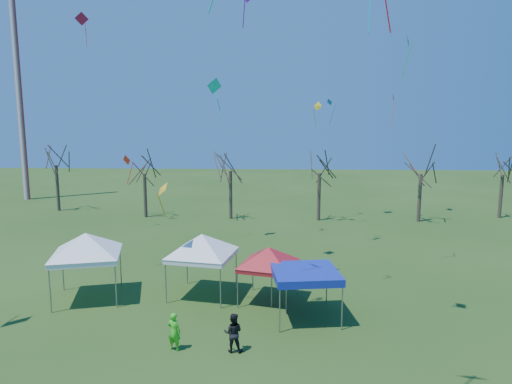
% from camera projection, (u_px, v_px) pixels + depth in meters
% --- Properties ---
extents(ground, '(140.00, 140.00, 0.00)m').
position_uv_depth(ground, '(226.00, 337.00, 19.88)').
color(ground, '#244616').
rests_on(ground, ground).
extents(radio_mast, '(0.70, 0.70, 25.00)m').
position_uv_depth(radio_mast, '(19.00, 93.00, 52.90)').
color(radio_mast, silver).
rests_on(radio_mast, ground).
extents(tree_0, '(3.83, 3.83, 8.44)m').
position_uv_depth(tree_0, '(55.00, 149.00, 46.94)').
color(tree_0, '#3D2D21').
rests_on(tree_0, ground).
extents(tree_1, '(3.42, 3.42, 7.54)m').
position_uv_depth(tree_1, '(144.00, 158.00, 43.84)').
color(tree_1, '#3D2D21').
rests_on(tree_1, ground).
extents(tree_2, '(3.71, 3.71, 8.18)m').
position_uv_depth(tree_2, '(230.00, 153.00, 43.07)').
color(tree_2, '#3D2D21').
rests_on(tree_2, ground).
extents(tree_3, '(3.59, 3.59, 7.91)m').
position_uv_depth(tree_3, '(320.00, 156.00, 42.35)').
color(tree_3, '#3D2D21').
rests_on(tree_3, ground).
extents(tree_4, '(3.58, 3.58, 7.89)m').
position_uv_depth(tree_4, '(422.00, 157.00, 41.84)').
color(tree_4, '#3D2D21').
rests_on(tree_4, ground).
extents(tree_5, '(3.39, 3.39, 7.46)m').
position_uv_depth(tree_5, '(504.00, 159.00, 43.51)').
color(tree_5, '#3D2D21').
rests_on(tree_5, ground).
extents(tent_white_west, '(4.52, 4.52, 4.13)m').
position_uv_depth(tent_white_west, '(86.00, 238.00, 23.72)').
color(tent_white_west, gray).
rests_on(tent_white_west, ground).
extents(tent_white_mid, '(4.38, 4.38, 3.92)m').
position_uv_depth(tent_white_mid, '(202.00, 238.00, 24.22)').
color(tent_white_mid, gray).
rests_on(tent_white_mid, ground).
extents(tent_red, '(3.70, 3.70, 3.37)m').
position_uv_depth(tent_red, '(269.00, 251.00, 23.44)').
color(tent_red, gray).
rests_on(tent_red, ground).
extents(tent_blue, '(3.43, 3.43, 2.38)m').
position_uv_depth(tent_blue, '(305.00, 274.00, 21.52)').
color(tent_blue, gray).
rests_on(tent_blue, ground).
extents(person_green, '(0.67, 0.54, 1.61)m').
position_uv_depth(person_green, '(174.00, 331.00, 18.68)').
color(person_green, '#36D321').
rests_on(person_green, ground).
extents(person_dark, '(0.80, 0.64, 1.62)m').
position_uv_depth(person_dark, '(233.00, 333.00, 18.55)').
color(person_dark, black).
rests_on(person_dark, ground).
extents(kite_13, '(1.01, 0.92, 2.51)m').
position_uv_depth(kite_13, '(127.00, 160.00, 39.36)').
color(kite_13, red).
rests_on(kite_13, ground).
extents(kite_17, '(0.56, 0.88, 2.62)m').
position_uv_depth(kite_17, '(408.00, 42.00, 26.89)').
color(kite_17, green).
rests_on(kite_17, ground).
extents(kite_11, '(1.35, 1.31, 2.86)m').
position_uv_depth(kite_11, '(214.00, 86.00, 33.67)').
color(kite_11, '#0ED2B8').
rests_on(kite_11, ground).
extents(kite_12, '(0.52, 1.02, 3.08)m').
position_uv_depth(kite_12, '(393.00, 98.00, 41.29)').
color(kite_12, '#FF460D').
rests_on(kite_12, ground).
extents(kite_22, '(0.85, 0.88, 2.27)m').
position_uv_depth(kite_22, '(330.00, 103.00, 39.23)').
color(kite_22, blue).
rests_on(kite_22, ground).
extents(kite_2, '(1.19, 0.89, 2.77)m').
position_uv_depth(kite_2, '(82.00, 19.00, 37.54)').
color(kite_2, '#BF1136').
rests_on(kite_2, ground).
extents(kite_1, '(0.93, 1.01, 1.88)m').
position_uv_depth(kite_1, '(162.00, 189.00, 22.68)').
color(kite_1, gold).
rests_on(kite_1, ground).
extents(kite_19, '(0.80, 0.72, 2.22)m').
position_uv_depth(kite_19, '(317.00, 107.00, 39.51)').
color(kite_19, gold).
rests_on(kite_19, ground).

